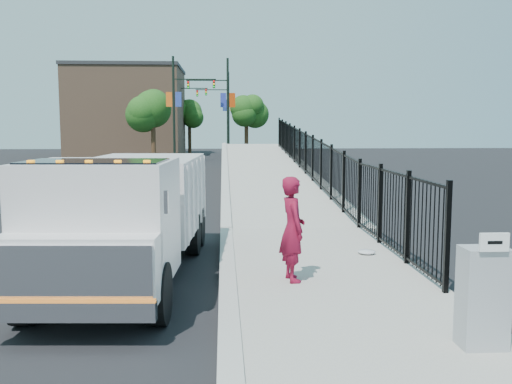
{
  "coord_description": "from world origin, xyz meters",
  "views": [
    {
      "loc": [
        -0.06,
        -10.88,
        2.84
      ],
      "look_at": [
        0.68,
        2.0,
        1.33
      ],
      "focal_mm": 40.0,
      "sensor_mm": 36.0,
      "label": 1
    }
  ],
  "objects": [
    {
      "name": "tree_2",
      "position": [
        -3.5,
        48.07,
        3.94
      ],
      "size": [
        2.58,
        2.58,
        5.29
      ],
      "color": "#382314",
      "rests_on": "ground"
    },
    {
      "name": "debris",
      "position": [
        2.97,
        0.86,
        0.17
      ],
      "size": [
        0.38,
        0.38,
        0.1
      ],
      "primitive_type": "ellipsoid",
      "color": "silver",
      "rests_on": "sidewalk"
    },
    {
      "name": "building",
      "position": [
        -9.0,
        44.0,
        4.0
      ],
      "size": [
        10.0,
        10.0,
        8.0
      ],
      "primitive_type": "cube",
      "color": "#8C664C",
      "rests_on": "ground"
    },
    {
      "name": "ground",
      "position": [
        0.0,
        0.0,
        0.0
      ],
      "size": [
        120.0,
        120.0,
        0.0
      ],
      "primitive_type": "plane",
      "color": "black",
      "rests_on": "ground"
    },
    {
      "name": "curb",
      "position": [
        0.0,
        -2.0,
        0.08
      ],
      "size": [
        0.3,
        12.0,
        0.16
      ],
      "primitive_type": "cube",
      "color": "#ADAAA3",
      "rests_on": "ground"
    },
    {
      "name": "light_pole_3",
      "position": [
        0.17,
        45.5,
        4.36
      ],
      "size": [
        3.78,
        0.22,
        8.0
      ],
      "color": "black",
      "rests_on": "ground"
    },
    {
      "name": "sidewalk",
      "position": [
        1.93,
        -2.0,
        0.06
      ],
      "size": [
        3.55,
        12.0,
        0.12
      ],
      "primitive_type": "cube",
      "color": "#9E998E",
      "rests_on": "ground"
    },
    {
      "name": "light_pole_0",
      "position": [
        -3.47,
        32.87,
        4.36
      ],
      "size": [
        3.77,
        0.22,
        8.0
      ],
      "color": "black",
      "rests_on": "ground"
    },
    {
      "name": "light_pole_1",
      "position": [
        0.01,
        33.85,
        4.36
      ],
      "size": [
        3.78,
        0.22,
        8.0
      ],
      "color": "black",
      "rests_on": "ground"
    },
    {
      "name": "tree_0",
      "position": [
        -5.5,
        34.12,
        3.97
      ],
      "size": [
        3.04,
        3.04,
        5.52
      ],
      "color": "#382314",
      "rests_on": "ground"
    },
    {
      "name": "light_pole_2",
      "position": [
        -4.38,
        43.39,
        4.36
      ],
      "size": [
        3.77,
        0.22,
        8.0
      ],
      "color": "black",
      "rests_on": "ground"
    },
    {
      "name": "ramp",
      "position": [
        2.12,
        16.0,
        0.0
      ],
      "size": [
        3.95,
        24.06,
        3.19
      ],
      "primitive_type": "cube",
      "rotation": [
        0.06,
        0.0,
        0.0
      ],
      "color": "#9E998E",
      "rests_on": "ground"
    },
    {
      "name": "tree_1",
      "position": [
        1.98,
        39.44,
        3.92
      ],
      "size": [
        2.25,
        2.25,
        5.13
      ],
      "color": "#382314",
      "rests_on": "ground"
    },
    {
      "name": "arrow_sign",
      "position": [
        3.1,
        -4.49,
        1.48
      ],
      "size": [
        0.35,
        0.04,
        0.22
      ],
      "primitive_type": "cube",
      "color": "white",
      "rests_on": "utility_cabinet"
    },
    {
      "name": "iron_fence",
      "position": [
        3.55,
        12.0,
        0.9
      ],
      "size": [
        0.1,
        28.0,
        1.8
      ],
      "primitive_type": "cube",
      "color": "black",
      "rests_on": "ground"
    },
    {
      "name": "truck",
      "position": [
        -1.82,
        -0.49,
        1.33
      ],
      "size": [
        2.61,
        6.99,
        2.36
      ],
      "rotation": [
        0.0,
        0.0,
        -0.06
      ],
      "color": "black",
      "rests_on": "ground"
    },
    {
      "name": "utility_cabinet",
      "position": [
        3.1,
        -4.27,
        0.75
      ],
      "size": [
        0.55,
        0.4,
        1.25
      ],
      "primitive_type": "cube",
      "color": "gray",
      "rests_on": "sidewalk"
    },
    {
      "name": "worker",
      "position": [
        1.14,
        -1.12,
        1.04
      ],
      "size": [
        0.55,
        0.74,
        1.84
      ],
      "primitive_type": "imported",
      "rotation": [
        0.0,
        0.0,
        1.74
      ],
      "color": "maroon",
      "rests_on": "sidewalk"
    }
  ]
}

